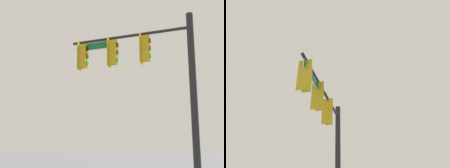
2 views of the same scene
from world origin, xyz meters
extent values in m
cylinder|color=black|center=(-5.26, -8.82, 3.70)|extent=(0.28, 0.28, 7.41)
cylinder|color=black|center=(-2.60, -8.27, 6.81)|extent=(5.34, 1.22, 0.13)
cube|color=gold|center=(-3.21, -8.40, 6.14)|extent=(0.13, 0.52, 1.30)
cube|color=#B79314|center=(-3.40, -8.44, 6.14)|extent=(0.42, 0.39, 1.10)
cylinder|color=#B79314|center=(-3.40, -8.44, 6.75)|extent=(0.04, 0.04, 0.12)
cylinder|color=#340503|center=(-3.59, -8.48, 6.47)|extent=(0.07, 0.22, 0.22)
cylinder|color=#392D05|center=(-3.59, -8.48, 6.14)|extent=(0.07, 0.22, 0.22)
cylinder|color=green|center=(-3.59, -8.48, 5.81)|extent=(0.07, 0.22, 0.22)
cube|color=gold|center=(-1.75, -8.10, 6.14)|extent=(0.13, 0.52, 1.30)
cube|color=#B79314|center=(-1.93, -8.14, 6.14)|extent=(0.42, 0.39, 1.10)
cylinder|color=#B79314|center=(-1.93, -8.14, 6.75)|extent=(0.04, 0.04, 0.12)
cylinder|color=#340503|center=(-2.13, -8.18, 6.47)|extent=(0.07, 0.22, 0.22)
cylinder|color=#392D05|center=(-2.13, -8.18, 6.14)|extent=(0.07, 0.22, 0.22)
cylinder|color=green|center=(-2.13, -8.18, 5.81)|extent=(0.07, 0.22, 0.22)
cube|color=gold|center=(-0.28, -7.80, 6.14)|extent=(0.13, 0.52, 1.30)
cube|color=#B79314|center=(-0.47, -7.84, 6.14)|extent=(0.42, 0.39, 1.10)
cylinder|color=#B79314|center=(-0.47, -7.84, 6.75)|extent=(0.04, 0.04, 0.12)
cylinder|color=#340503|center=(-0.67, -7.88, 6.47)|extent=(0.07, 0.22, 0.22)
cylinder|color=#392D05|center=(-0.67, -7.88, 6.14)|extent=(0.07, 0.22, 0.22)
cylinder|color=green|center=(-0.67, -7.88, 5.81)|extent=(0.07, 0.22, 0.22)
cube|color=#0F602D|center=(-1.06, -7.96, 6.55)|extent=(1.85, 0.42, 0.31)
cube|color=white|center=(-1.06, -7.96, 6.55)|extent=(1.91, 0.41, 0.37)
camera|label=1|loc=(-9.32, 2.92, 1.90)|focal=50.00mm
camera|label=2|loc=(4.88, -4.00, 1.45)|focal=35.00mm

